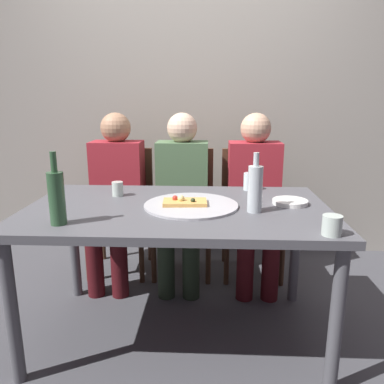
# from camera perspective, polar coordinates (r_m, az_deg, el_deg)

# --- Properties ---
(ground_plane) EXTENTS (8.00, 8.00, 0.00)m
(ground_plane) POSITION_cam_1_polar(r_m,az_deg,el_deg) (2.23, -2.02, -20.53)
(ground_plane) COLOR #424247
(back_wall) EXTENTS (6.00, 0.10, 2.60)m
(back_wall) POSITION_cam_1_polar(r_m,az_deg,el_deg) (3.11, -0.28, 14.68)
(back_wall) COLOR gray
(back_wall) RESTS_ON ground_plane
(dining_table) EXTENTS (1.53, 0.90, 0.73)m
(dining_table) POSITION_cam_1_polar(r_m,az_deg,el_deg) (1.93, -2.19, -4.31)
(dining_table) COLOR #4C4C51
(dining_table) RESTS_ON ground_plane
(pizza_tray) EXTENTS (0.48, 0.48, 0.01)m
(pizza_tray) POSITION_cam_1_polar(r_m,az_deg,el_deg) (1.91, -0.14, -2.01)
(pizza_tray) COLOR #ADADB2
(pizza_tray) RESTS_ON dining_table
(pizza_slice_last) EXTENTS (0.23, 0.14, 0.05)m
(pizza_slice_last) POSITION_cam_1_polar(r_m,az_deg,el_deg) (1.90, -1.16, -1.51)
(pizza_slice_last) COLOR tan
(pizza_slice_last) RESTS_ON pizza_tray
(wine_bottle) EXTENTS (0.07, 0.07, 0.32)m
(wine_bottle) POSITION_cam_1_polar(r_m,az_deg,el_deg) (1.71, -19.84, -0.68)
(wine_bottle) COLOR #2D5133
(wine_bottle) RESTS_ON dining_table
(beer_bottle) EXTENTS (0.07, 0.07, 0.29)m
(beer_bottle) POSITION_cam_1_polar(r_m,az_deg,el_deg) (1.81, 9.54, 0.58)
(beer_bottle) COLOR #B2BCC1
(beer_bottle) RESTS_ON dining_table
(tumbler_near) EXTENTS (0.06, 0.06, 0.10)m
(tumbler_near) POSITION_cam_1_polar(r_m,az_deg,el_deg) (2.26, 8.63, 1.59)
(tumbler_near) COLOR silver
(tumbler_near) RESTS_ON dining_table
(tumbler_far) EXTENTS (0.08, 0.08, 0.08)m
(tumbler_far) POSITION_cam_1_polar(r_m,az_deg,el_deg) (1.60, 20.46, -4.76)
(tumbler_far) COLOR #B7C6BC
(tumbler_far) RESTS_ON dining_table
(wine_glass) EXTENTS (0.06, 0.06, 0.08)m
(wine_glass) POSITION_cam_1_polar(r_m,az_deg,el_deg) (2.14, -11.21, 0.46)
(wine_glass) COLOR #B7C6BC
(wine_glass) RESTS_ON dining_table
(plate_stack) EXTENTS (0.18, 0.18, 0.02)m
(plate_stack) POSITION_cam_1_polar(r_m,az_deg,el_deg) (2.01, 14.65, -1.47)
(plate_stack) COLOR white
(plate_stack) RESTS_ON dining_table
(chair_left) EXTENTS (0.44, 0.44, 0.90)m
(chair_left) POSITION_cam_1_polar(r_m,az_deg,el_deg) (2.86, -10.68, -1.44)
(chair_left) COLOR #472D1E
(chair_left) RESTS_ON ground_plane
(chair_middle) EXTENTS (0.44, 0.44, 0.90)m
(chair_middle) POSITION_cam_1_polar(r_m,az_deg,el_deg) (2.79, -1.34, -1.58)
(chair_middle) COLOR #472D1E
(chair_middle) RESTS_ON ground_plane
(chair_right) EXTENTS (0.44, 0.44, 0.90)m
(chair_right) POSITION_cam_1_polar(r_m,az_deg,el_deg) (2.80, 9.05, -1.69)
(chair_right) COLOR #472D1E
(chair_right) RESTS_ON ground_plane
(guest_in_sweater) EXTENTS (0.36, 0.56, 1.17)m
(guest_in_sweater) POSITION_cam_1_polar(r_m,az_deg,el_deg) (2.69, -11.53, 0.33)
(guest_in_sweater) COLOR maroon
(guest_in_sweater) RESTS_ON ground_plane
(guest_in_beanie) EXTENTS (0.36, 0.56, 1.17)m
(guest_in_beanie) POSITION_cam_1_polar(r_m,az_deg,el_deg) (2.61, -1.58, 0.23)
(guest_in_beanie) COLOR #4C6B47
(guest_in_beanie) RESTS_ON ground_plane
(guest_by_wall) EXTENTS (0.36, 0.56, 1.17)m
(guest_by_wall) POSITION_cam_1_polar(r_m,az_deg,el_deg) (2.63, 9.51, 0.10)
(guest_by_wall) COLOR maroon
(guest_by_wall) RESTS_ON ground_plane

